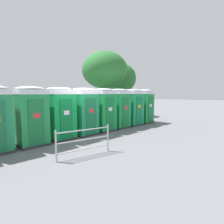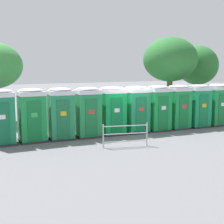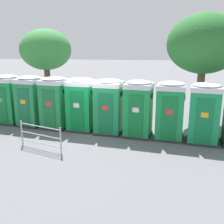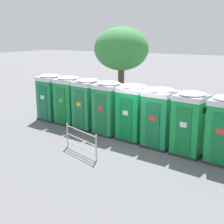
{
  "view_description": "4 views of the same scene",
  "coord_description": "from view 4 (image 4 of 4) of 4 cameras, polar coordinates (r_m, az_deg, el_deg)",
  "views": [
    {
      "loc": [
        -5.9,
        -7.02,
        2.24
      ],
      "look_at": [
        2.81,
        -0.44,
        1.07
      ],
      "focal_mm": 28.0,
      "sensor_mm": 36.0,
      "label": 1
    },
    {
      "loc": [
        -9.31,
        -13.7,
        3.4
      ],
      "look_at": [
        -0.72,
        0.05,
        1.2
      ],
      "focal_mm": 50.0,
      "sensor_mm": 36.0,
      "label": 2
    },
    {
      "loc": [
        2.59,
        -11.74,
        4.04
      ],
      "look_at": [
        0.83,
        -0.17,
        1.01
      ],
      "focal_mm": 42.0,
      "sensor_mm": 36.0,
      "label": 3
    },
    {
      "loc": [
        5.42,
        -12.02,
        4.68
      ],
      "look_at": [
        -1.86,
        0.21,
        1.1
      ],
      "focal_mm": 50.0,
      "sensor_mm": 36.0,
      "label": 4
    }
  ],
  "objects": [
    {
      "name": "street_tree_2",
      "position": [
        21.9,
        1.72,
        11.41
      ],
      "size": [
        3.75,
        3.75,
        5.15
      ],
      "color": "brown",
      "rests_on": "ground"
    },
    {
      "name": "portapotty_2",
      "position": [
        15.67,
        -4.53,
        1.55
      ],
      "size": [
        1.37,
        1.38,
        2.54
      ],
      "color": "#2D2D33",
      "rests_on": "ground"
    },
    {
      "name": "portapotty_4",
      "position": [
        13.98,
        3.88,
        0.02
      ],
      "size": [
        1.37,
        1.34,
        2.54
      ],
      "color": "#2D2D33",
      "rests_on": "ground"
    },
    {
      "name": "portapotty_3",
      "position": [
        14.75,
        -0.66,
        0.81
      ],
      "size": [
        1.36,
        1.36,
        2.54
      ],
      "color": "#2D2D33",
      "rests_on": "ground"
    },
    {
      "name": "portapotty_5",
      "position": [
        13.21,
        8.67,
        -0.94
      ],
      "size": [
        1.35,
        1.32,
        2.54
      ],
      "color": "#2D2D33",
      "rests_on": "ground"
    },
    {
      "name": "portapotty_6",
      "position": [
        12.59,
        14.08,
        -1.97
      ],
      "size": [
        1.36,
        1.36,
        2.54
      ],
      "color": "#2D2D33",
      "rests_on": "ground"
    },
    {
      "name": "ground_plane",
      "position": [
        13.99,
        6.16,
        -5.5
      ],
      "size": [
        120.0,
        120.0,
        0.0
      ],
      "primitive_type": "plane",
      "color": "slate"
    },
    {
      "name": "event_barrier",
      "position": [
        12.51,
        -5.7,
        -5.15
      ],
      "size": [
        1.95,
        0.71,
        1.05
      ],
      "color": "#B7B7BC",
      "rests_on": "ground"
    },
    {
      "name": "portapotty_0",
      "position": [
        17.64,
        -11.14,
        2.75
      ],
      "size": [
        1.32,
        1.33,
        2.54
      ],
      "color": "#2D2D33",
      "rests_on": "ground"
    },
    {
      "name": "portapotty_1",
      "position": [
        16.65,
        -7.92,
        2.22
      ],
      "size": [
        1.34,
        1.32,
        2.54
      ],
      "color": "#2D2D33",
      "rests_on": "ground"
    }
  ]
}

